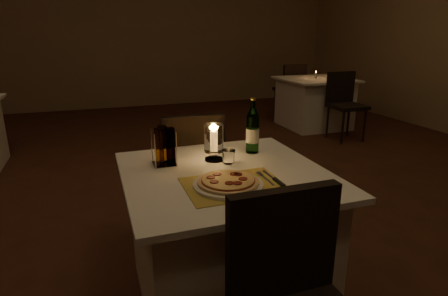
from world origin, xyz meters
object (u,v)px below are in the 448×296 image
object	(u,v)px
chair_far	(191,163)
neighbor_table_right	(314,103)
pizza	(228,181)
water_bottle	(253,131)
tumbler	(228,157)
hurricane_candle	(214,139)
chair_near	(295,294)
main_table	(225,236)
plate	(228,184)

from	to	relation	value
chair_far	neighbor_table_right	size ratio (longest dim) A/B	0.90
pizza	water_bottle	size ratio (longest dim) A/B	0.88
tumbler	hurricane_candle	size ratio (longest dim) A/B	0.37
chair_far	pizza	size ratio (longest dim) A/B	3.21
chair_near	water_bottle	xyz separation A→B (m)	(0.26, 0.97, 0.32)
main_table	hurricane_candle	xyz separation A→B (m)	(0.00, 0.19, 0.48)
chair_near	chair_far	size ratio (longest dim) A/B	1.00
hurricane_candle	neighbor_table_right	distance (m)	4.03
water_bottle	neighbor_table_right	distance (m)	3.82
water_bottle	tumbler	bearing A→B (deg)	-145.57
chair_near	main_table	bearing A→B (deg)	90.00
hurricane_candle	neighbor_table_right	bearing A→B (deg)	49.70
hurricane_candle	water_bottle	bearing A→B (deg)	13.79
water_bottle	chair_far	bearing A→B (deg)	118.94
chair_far	neighbor_table_right	xyz separation A→B (m)	(2.59, 2.53, -0.18)
plate	pizza	world-z (taller)	pizza
chair_near	chair_far	world-z (taller)	same
chair_far	tumbler	bearing A→B (deg)	-84.28
chair_near	tumbler	size ratio (longest dim) A/B	12.18
pizza	hurricane_candle	size ratio (longest dim) A/B	1.39
water_bottle	main_table	bearing A→B (deg)	-135.29
pizza	tumbler	world-z (taller)	tumbler
chair_far	tumbler	world-z (taller)	chair_far
plate	neighbor_table_right	size ratio (longest dim) A/B	0.32
main_table	tumbler	size ratio (longest dim) A/B	13.53
pizza	hurricane_candle	distance (m)	0.38
main_table	plate	distance (m)	0.42
chair_near	hurricane_candle	bearing A→B (deg)	89.91
tumbler	neighbor_table_right	distance (m)	4.04
plate	hurricane_candle	xyz separation A→B (m)	(0.05, 0.37, 0.11)
tumbler	chair_far	bearing A→B (deg)	95.72
pizza	tumbler	size ratio (longest dim) A/B	3.79
chair_near	hurricane_candle	size ratio (longest dim) A/B	4.47
chair_far	water_bottle	distance (m)	0.62
main_table	chair_far	world-z (taller)	chair_far
main_table	neighbor_table_right	bearing A→B (deg)	51.39
water_bottle	hurricane_candle	distance (m)	0.26
main_table	chair_near	bearing A→B (deg)	-90.00
water_bottle	neighbor_table_right	xyz separation A→B (m)	(2.33, 2.99, -0.49)
plate	tumbler	xyz separation A→B (m)	(0.11, 0.30, 0.03)
chair_far	hurricane_candle	world-z (taller)	hurricane_candle
chair_far	tumbler	xyz separation A→B (m)	(0.06, -0.60, 0.23)
tumbler	neighbor_table_right	xyz separation A→B (m)	(2.53, 3.12, -0.40)
plate	water_bottle	distance (m)	0.54
chair_near	neighbor_table_right	world-z (taller)	chair_near
hurricane_candle	neighbor_table_right	world-z (taller)	hurricane_candle
neighbor_table_right	water_bottle	bearing A→B (deg)	-127.98
chair_far	chair_near	bearing A→B (deg)	-90.00
main_table	tumbler	distance (m)	0.42
hurricane_candle	tumbler	bearing A→B (deg)	-50.89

